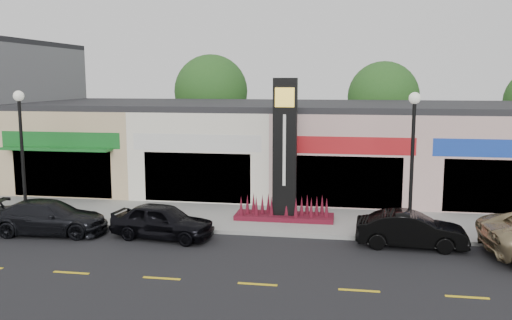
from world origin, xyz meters
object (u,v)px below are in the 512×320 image
at_px(lamp_west_near, 22,142).
at_px(lamp_east_near, 413,150).
at_px(pylon_sign, 285,170).
at_px(car_black_conv, 411,230).
at_px(car_dark_sedan, 49,217).
at_px(car_black_sedan, 162,221).

height_order(lamp_west_near, lamp_east_near, same).
relative_size(pylon_sign, car_black_conv, 1.52).
distance_m(car_dark_sedan, car_black_conv, 13.98).
bearing_deg(car_black_conv, pylon_sign, 64.19).
bearing_deg(lamp_west_near, car_black_sedan, -11.86).
height_order(lamp_west_near, car_black_sedan, lamp_west_near).
bearing_deg(lamp_west_near, lamp_east_near, 0.00).
xyz_separation_m(lamp_east_near, car_black_sedan, (-9.38, -1.39, -2.79)).
relative_size(pylon_sign, car_black_sedan, 1.50).
bearing_deg(car_black_conv, car_dark_sedan, 94.95).
relative_size(lamp_west_near, pylon_sign, 0.91).
distance_m(lamp_west_near, car_dark_sedan, 3.75).
xyz_separation_m(lamp_west_near, lamp_east_near, (16.00, 0.00, 0.00)).
relative_size(pylon_sign, car_dark_sedan, 1.30).
bearing_deg(pylon_sign, lamp_east_near, -18.75).
xyz_separation_m(lamp_west_near, car_black_sedan, (6.62, -1.39, -2.79)).
xyz_separation_m(lamp_west_near, car_dark_sedan, (1.97, -1.52, -2.81)).
relative_size(lamp_west_near, car_dark_sedan, 1.19).
distance_m(lamp_east_near, car_black_sedan, 9.89).
bearing_deg(car_black_sedan, pylon_sign, -46.75).
distance_m(lamp_west_near, car_black_conv, 16.23).
height_order(lamp_east_near, pylon_sign, pylon_sign).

